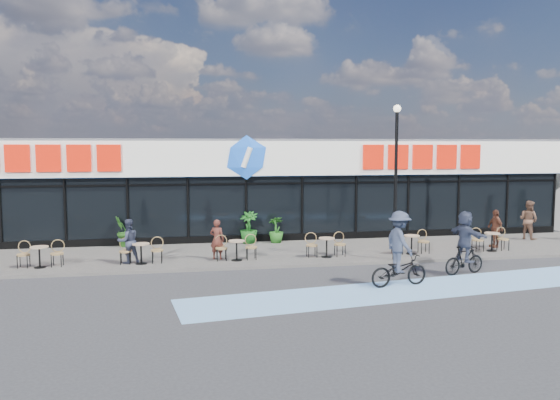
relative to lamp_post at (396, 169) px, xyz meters
name	(u,v)px	position (x,y,z in m)	size (l,w,h in m)	color
ground	(272,283)	(-4.97, -2.30, -3.43)	(120.00, 120.00, 0.00)	#28282B
sidewalk	(254,254)	(-4.97, 2.20, -3.38)	(44.00, 5.00, 0.10)	#534F49
bike_lane	(411,289)	(-0.97, -3.80, -3.43)	(14.00, 2.20, 0.01)	#6896C5
building	(239,186)	(-4.97, 7.63, -1.09)	(30.60, 6.57, 4.75)	black
lamp_post	(396,169)	(0.00, 0.00, 0.00)	(0.28, 0.28, 5.67)	black
bistro_set_1	(40,254)	(-12.58, 0.92, -2.88)	(1.54, 0.62, 0.90)	tan
bistro_set_2	(141,251)	(-9.18, 0.92, -2.88)	(1.54, 0.62, 0.90)	tan
bistro_set_3	(236,248)	(-5.77, 0.92, -2.88)	(1.54, 0.62, 0.90)	tan
bistro_set_4	(326,245)	(-2.36, 0.92, -2.88)	(1.54, 0.62, 0.90)	tan
bistro_set_5	(411,242)	(1.04, 0.92, -2.88)	(1.54, 0.62, 0.90)	tan
bistro_set_6	(491,239)	(4.45, 0.92, -2.88)	(1.54, 0.62, 0.90)	tan
potted_plant_left	(123,231)	(-10.17, 4.38, -2.68)	(0.72, 0.58, 1.30)	#1D4614
potted_plant_mid	(276,230)	(-3.71, 4.24, -2.77)	(0.64, 0.64, 1.13)	#1E5518
potted_plant_right	(249,227)	(-4.91, 4.32, -2.64)	(0.77, 0.77, 1.38)	#144614
patron_left	(217,239)	(-6.46, 1.20, -2.59)	(0.54, 0.36, 1.49)	#48211A
patron_right	(128,241)	(-9.63, 1.05, -2.54)	(0.77, 0.60, 1.59)	#272C3D
pedestrian_a	(495,228)	(5.05, 1.60, -2.55)	(0.92, 0.38, 1.57)	#4C271B
pedestrian_b	(529,220)	(7.64, 3.15, -2.46)	(0.85, 0.66, 1.75)	brown
cyclist_a	(399,254)	(-1.20, -3.36, -2.44)	(1.97, 1.31, 2.32)	black
cyclist_b	(465,245)	(1.56, -2.28, -2.42)	(1.68, 1.65, 2.15)	black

